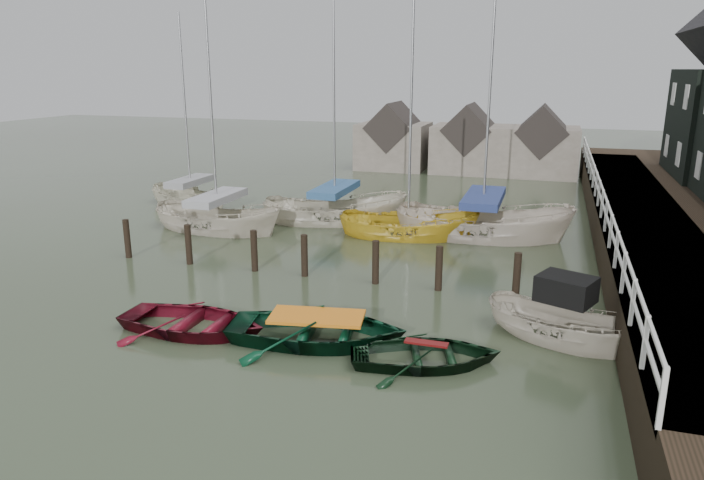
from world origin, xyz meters
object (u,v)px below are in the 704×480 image
(rowboat_red, at_px, (194,332))
(rowboat_dkgreen, at_px, (426,364))
(sailboat_d, at_px, (482,236))
(rowboat_green, at_px, (317,342))
(sailboat_a, at_px, (218,229))
(sailboat_c, at_px, (408,236))
(sailboat_b, at_px, (335,220))
(motorboat, at_px, (562,337))
(sailboat_e, at_px, (192,205))

(rowboat_red, xyz_separation_m, rowboat_dkgreen, (6.07, 0.04, 0.00))
(rowboat_dkgreen, distance_m, sailboat_d, 11.67)
(rowboat_green, bearing_deg, sailboat_a, 31.15)
(sailboat_d, bearing_deg, sailboat_c, 103.98)
(sailboat_a, bearing_deg, sailboat_b, -49.46)
(motorboat, xyz_separation_m, sailboat_a, (-13.69, 7.20, -0.04))
(rowboat_green, bearing_deg, rowboat_dkgreen, -106.98)
(motorboat, bearing_deg, sailboat_a, 85.18)
(rowboat_green, relative_size, motorboat, 1.03)
(rowboat_green, relative_size, rowboat_dkgreen, 1.28)
(rowboat_dkgreen, xyz_separation_m, sailboat_a, (-10.70, 9.44, 0.06))
(rowboat_red, height_order, sailboat_a, sailboat_a)
(sailboat_b, xyz_separation_m, sailboat_c, (3.64, -1.48, -0.05))
(sailboat_a, height_order, sailboat_e, sailboat_a)
(sailboat_c, bearing_deg, rowboat_green, 172.67)
(rowboat_green, bearing_deg, rowboat_red, 87.02)
(sailboat_c, bearing_deg, sailboat_e, 70.55)
(sailboat_d, distance_m, sailboat_e, 14.33)
(rowboat_red, relative_size, motorboat, 0.91)
(sailboat_d, bearing_deg, motorboat, -163.85)
(sailboat_b, distance_m, sailboat_e, 7.81)
(rowboat_red, distance_m, sailboat_b, 12.39)
(rowboat_red, xyz_separation_m, sailboat_e, (-8.22, 13.26, 0.07))
(sailboat_e, bearing_deg, motorboat, -101.03)
(rowboat_green, xyz_separation_m, rowboat_dkgreen, (2.81, -0.35, 0.00))
(rowboat_dkgreen, height_order, motorboat, motorboat)
(rowboat_green, relative_size, sailboat_b, 0.36)
(rowboat_green, distance_m, sailboat_b, 12.56)
(motorboat, bearing_deg, rowboat_dkgreen, 149.87)
(motorboat, bearing_deg, rowboat_green, 131.01)
(motorboat, distance_m, sailboat_a, 15.46)
(rowboat_green, bearing_deg, sailboat_b, 7.44)
(rowboat_red, xyz_separation_m, rowboat_green, (3.26, 0.39, 0.00))
(rowboat_red, distance_m, sailboat_c, 11.36)
(motorboat, distance_m, sailboat_e, 20.47)
(rowboat_green, relative_size, sailboat_c, 0.44)
(motorboat, distance_m, sailboat_c, 10.44)
(sailboat_c, bearing_deg, motorboat, -153.49)
(rowboat_dkgreen, distance_m, sailboat_b, 13.97)
(sailboat_c, xyz_separation_m, sailboat_d, (2.84, 0.80, 0.05))
(rowboat_green, bearing_deg, sailboat_e, 31.95)
(sailboat_b, bearing_deg, motorboat, -153.88)
(rowboat_green, xyz_separation_m, sailboat_b, (-3.72, 12.00, 0.07))
(sailboat_e, bearing_deg, rowboat_dkgreen, -111.39)
(rowboat_green, height_order, sailboat_d, sailboat_d)
(sailboat_b, xyz_separation_m, sailboat_d, (6.48, -0.68, -0.01))
(sailboat_c, xyz_separation_m, sailboat_e, (-11.40, 2.35, 0.05))
(sailboat_b, relative_size, sailboat_e, 1.22)
(sailboat_a, relative_size, sailboat_d, 0.85)
(rowboat_green, height_order, sailboat_e, sailboat_e)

